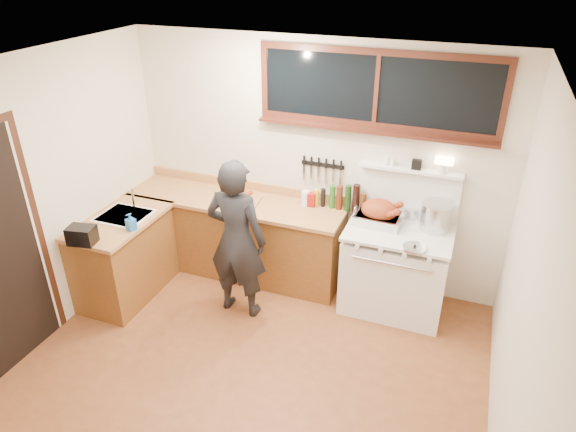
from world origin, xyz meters
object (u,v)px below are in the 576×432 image
at_px(roast_turkey, 379,214).
at_px(man, 237,240).
at_px(cutting_board, 240,197).
at_px(vintage_stove, 396,267).

bearing_deg(roast_turkey, man, -150.75).
height_order(man, roast_turkey, man).
xyz_separation_m(man, cutting_board, (-0.26, 0.63, 0.13)).
xyz_separation_m(cutting_board, roast_turkey, (1.49, 0.05, 0.05)).
relative_size(cutting_board, roast_turkey, 0.91).
xyz_separation_m(man, roast_turkey, (1.23, 0.69, 0.18)).
xyz_separation_m(vintage_stove, roast_turkey, (-0.23, 0.06, 0.54)).
bearing_deg(vintage_stove, man, -156.81).
distance_m(man, cutting_board, 0.70).
height_order(vintage_stove, roast_turkey, vintage_stove).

